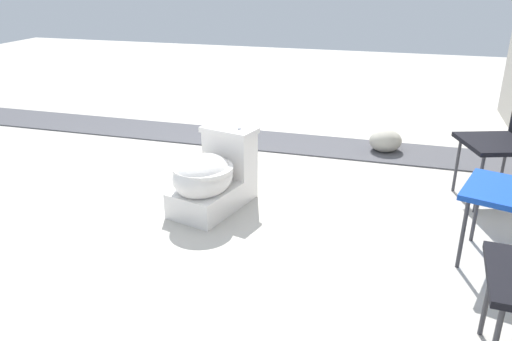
{
  "coord_description": "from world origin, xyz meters",
  "views": [
    {
      "loc": [
        3.09,
        1.34,
        1.49
      ],
      "look_at": [
        0.26,
        0.52,
        0.3
      ],
      "focal_mm": 35.0,
      "sensor_mm": 36.0,
      "label": 1
    }
  ],
  "objects": [
    {
      "name": "toilet",
      "position": [
        0.27,
        0.22,
        0.22
      ],
      "size": [
        0.7,
        0.52,
        0.52
      ],
      "rotation": [
        0.0,
        0.0,
        -0.26
      ],
      "color": "white",
      "rests_on": "ground"
    },
    {
      "name": "ground_plane",
      "position": [
        0.0,
        0.0,
        0.0
      ],
      "size": [
        14.0,
        14.0,
        0.0
      ],
      "primitive_type": "plane",
      "color": "#B7B2A8"
    },
    {
      "name": "gravel_strip",
      "position": [
        -1.17,
        0.5,
        0.01
      ],
      "size": [
        0.56,
        8.0,
        0.01
      ],
      "primitive_type": "cube",
      "color": "#4C4C51",
      "rests_on": "ground"
    },
    {
      "name": "boulder_near",
      "position": [
        -1.2,
        1.27,
        0.1
      ],
      "size": [
        0.38,
        0.39,
        0.2
      ],
      "primitive_type": "ellipsoid",
      "rotation": [
        0.0,
        0.0,
        2.22
      ],
      "color": "#ADA899",
      "rests_on": "ground"
    }
  ]
}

